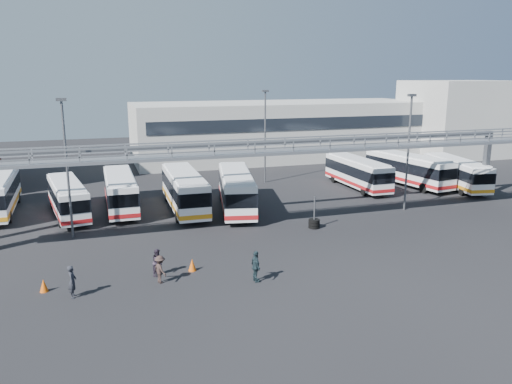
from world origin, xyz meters
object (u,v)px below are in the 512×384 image
object	(u,v)px
bus_9	(456,172)
pedestrian_b	(158,262)
light_pole_mid	(408,146)
tire_stack	(314,223)
bus_1	(68,197)
bus_3	(184,189)
bus_8	(408,168)
pedestrian_a	(72,281)
pedestrian_c	(160,269)
pedestrian_d	(256,266)
cone_left	(44,285)
bus_2	(120,190)
light_pole_back	(265,131)
cone_right	(192,265)
light_pole_left	(67,161)
bus_7	(357,172)
bus_4	(236,189)

from	to	relation	value
bus_9	pedestrian_b	world-z (taller)	bus_9
light_pole_mid	pedestrian_b	distance (m)	24.85
light_pole_mid	tire_stack	bearing A→B (deg)	-165.94
bus_9	tire_stack	world-z (taller)	bus_9
bus_1	bus_3	size ratio (longest dim) A/B	0.89
bus_8	pedestrian_a	bearing A→B (deg)	-159.76
pedestrian_c	pedestrian_d	distance (m)	5.53
pedestrian_a	cone_left	bearing A→B (deg)	59.11
bus_2	light_pole_mid	bearing A→B (deg)	-18.12
light_pole_back	pedestrian_a	xyz separation A→B (m)	(-19.69, -24.94, -4.82)
cone_left	cone_right	size ratio (longest dim) A/B	0.96
light_pole_left	light_pole_back	world-z (taller)	same
light_pole_back	tire_stack	bearing A→B (deg)	-96.46
bus_1	bus_7	world-z (taller)	bus_7
tire_stack	pedestrian_c	bearing A→B (deg)	-151.67
bus_8	bus_9	xyz separation A→B (m)	(4.03, -2.75, -0.14)
pedestrian_b	pedestrian_a	bearing A→B (deg)	140.02
tire_stack	pedestrian_d	bearing A→B (deg)	-131.74
light_pole_left	bus_4	size ratio (longest dim) A/B	0.87
bus_2	pedestrian_c	xyz separation A→B (m)	(1.18, -17.39, -0.97)
bus_2	cone_left	size ratio (longest dim) A/B	14.42
bus_7	cone_left	size ratio (longest dim) A/B	14.14
cone_left	bus_7	bearing A→B (deg)	31.07
bus_3	bus_9	distance (m)	28.99
bus_1	cone_left	size ratio (longest dim) A/B	13.80
pedestrian_b	cone_left	xyz separation A→B (m)	(-6.36, -0.40, -0.46)
light_pole_back	bus_7	world-z (taller)	light_pole_back
bus_2	bus_1	bearing A→B (deg)	-170.58
bus_4	bus_8	world-z (taller)	bus_4
pedestrian_d	cone_right	bearing A→B (deg)	44.81
light_pole_left	bus_1	xyz separation A→B (m)	(-0.49, 6.19, -4.05)
light_pole_back	bus_3	xyz separation A→B (m)	(-10.70, -8.97, -3.81)
light_pole_left	pedestrian_d	distance (m)	16.62
pedestrian_d	tire_stack	xyz separation A→B (m)	(7.64, 8.57, -0.51)
light_pole_back	pedestrian_b	distance (m)	28.08
light_pole_left	pedestrian_d	world-z (taller)	light_pole_left
bus_2	bus_4	size ratio (longest dim) A/B	0.91
bus_9	cone_right	size ratio (longest dim) A/B	13.79
pedestrian_b	pedestrian_d	distance (m)	5.97
bus_4	cone_left	distance (m)	20.11
bus_1	bus_9	size ratio (longest dim) A/B	0.96
light_pole_back	cone_right	world-z (taller)	light_pole_back
pedestrian_a	pedestrian_d	xyz separation A→B (m)	(10.06, -1.12, 0.03)
bus_2	pedestrian_a	size ratio (longest dim) A/B	5.87
light_pole_mid	pedestrian_c	world-z (taller)	light_pole_mid
bus_3	bus_4	world-z (taller)	bus_4
pedestrian_c	tire_stack	world-z (taller)	tire_stack
bus_9	cone_right	bearing A→B (deg)	-145.38
bus_3	light_pole_back	bearing A→B (deg)	41.40
bus_7	pedestrian_c	world-z (taller)	bus_7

